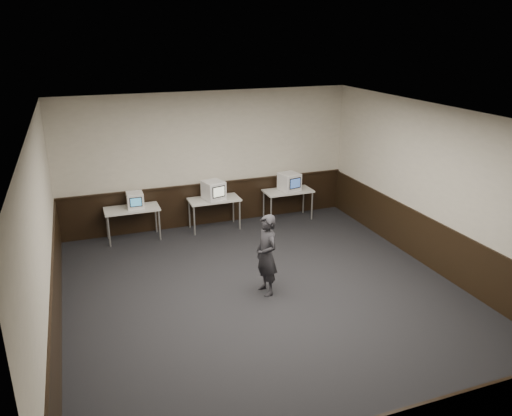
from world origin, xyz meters
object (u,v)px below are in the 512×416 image
(desk_right, at_px, (288,193))
(emac_left, at_px, (135,200))
(desk_left, at_px, (132,211))
(emac_center, at_px, (214,190))
(desk_center, at_px, (214,202))
(person, at_px, (267,255))
(emac_right, at_px, (289,182))

(desk_right, bearing_deg, emac_left, -179.81)
(desk_left, xyz_separation_m, emac_center, (1.89, -0.04, 0.29))
(desk_center, xyz_separation_m, person, (0.03, -3.31, 0.06))
(desk_center, height_order, person, person)
(desk_center, relative_size, emac_right, 2.19)
(desk_left, relative_size, emac_center, 2.13)
(person, bearing_deg, emac_left, -158.31)
(desk_left, xyz_separation_m, emac_left, (0.09, -0.01, 0.25))
(emac_left, xyz_separation_m, emac_right, (3.74, -0.01, 0.04))
(emac_right, bearing_deg, emac_left, 167.22)
(emac_left, bearing_deg, desk_right, 1.69)
(desk_left, relative_size, desk_center, 1.00)
(emac_left, bearing_deg, emac_center, 0.73)
(emac_right, distance_m, person, 3.80)
(emac_left, xyz_separation_m, person, (1.85, -3.30, -0.19))
(emac_left, distance_m, emac_center, 1.80)
(emac_center, bearing_deg, emac_left, 164.11)
(emac_left, relative_size, person, 0.27)
(desk_center, bearing_deg, emac_center, -110.69)
(desk_left, relative_size, emac_right, 2.19)
(emac_center, bearing_deg, desk_left, 163.76)
(emac_left, height_order, emac_center, emac_center)
(desk_right, distance_m, emac_left, 3.72)
(person, bearing_deg, desk_right, 143.02)
(desk_center, height_order, desk_right, same)
(desk_left, bearing_deg, emac_right, -0.32)
(emac_right, bearing_deg, person, -132.50)
(desk_left, distance_m, emac_right, 3.83)
(desk_center, distance_m, person, 3.31)
(desk_left, bearing_deg, desk_center, 0.00)
(desk_right, bearing_deg, desk_center, 180.00)
(desk_center, relative_size, person, 0.81)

